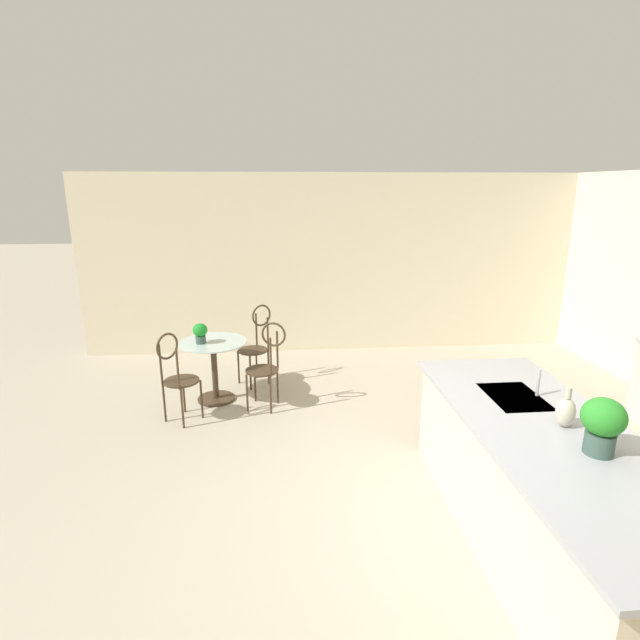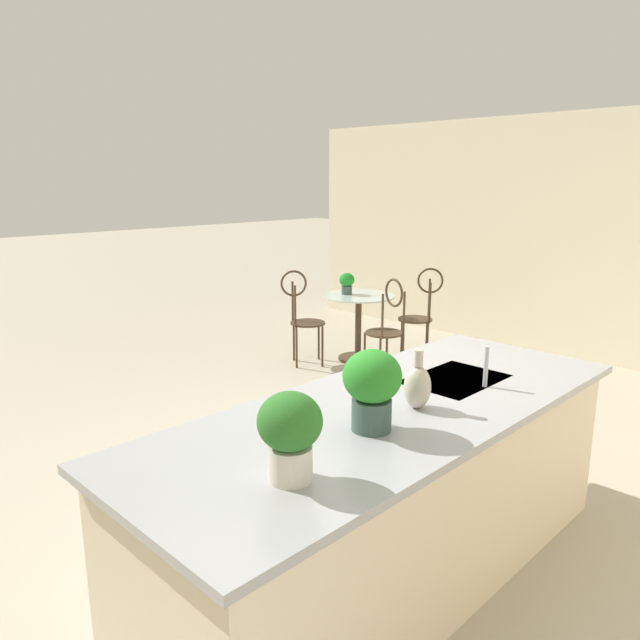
# 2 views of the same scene
# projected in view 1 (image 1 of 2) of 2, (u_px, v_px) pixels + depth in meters

# --- Properties ---
(ground_plane) EXTENTS (40.00, 40.00, 0.00)m
(ground_plane) POSITION_uv_depth(u_px,v_px,m) (410.00, 525.00, 3.72)
(ground_plane) COLOR #B2A893
(wall_left_window) EXTENTS (0.12, 7.80, 2.70)m
(wall_left_window) POSITION_uv_depth(u_px,v_px,m) (341.00, 264.00, 7.46)
(wall_left_window) COLOR beige
(wall_left_window) RESTS_ON ground
(kitchen_island) EXTENTS (2.80, 1.06, 0.92)m
(kitchen_island) POSITION_uv_depth(u_px,v_px,m) (545.00, 490.00, 3.38)
(kitchen_island) COLOR beige
(kitchen_island) RESTS_ON ground
(bistro_table) EXTENTS (0.80, 0.80, 0.74)m
(bistro_table) POSITION_uv_depth(u_px,v_px,m) (214.00, 365.00, 5.79)
(bistro_table) COLOR #3D2D1E
(bistro_table) RESTS_ON ground
(chair_near_window) EXTENTS (0.53, 0.53, 1.04)m
(chair_near_window) POSITION_uv_depth(u_px,v_px,m) (256.00, 341.00, 6.28)
(chair_near_window) COLOR #3D2D1E
(chair_near_window) RESTS_ON ground
(chair_by_island) EXTENTS (0.53, 0.53, 1.04)m
(chair_by_island) POSITION_uv_depth(u_px,v_px,m) (177.00, 373.00, 5.20)
(chair_by_island) COLOR #3D2D1E
(chair_by_island) RESTS_ON ground
(chair_toward_desk) EXTENTS (0.47, 0.52, 1.04)m
(chair_toward_desk) POSITION_uv_depth(u_px,v_px,m) (267.00, 361.00, 5.55)
(chair_toward_desk) COLOR #3D2D1E
(chair_toward_desk) RESTS_ON ground
(sink_faucet) EXTENTS (0.02, 0.02, 0.22)m
(sink_faucet) POSITION_uv_depth(u_px,v_px,m) (538.00, 382.00, 3.77)
(sink_faucet) COLOR #B2B5BA
(sink_faucet) RESTS_ON kitchen_island
(potted_plant_on_table) EXTENTS (0.17, 0.17, 0.24)m
(potted_plant_on_table) POSITION_uv_depth(u_px,v_px,m) (200.00, 332.00, 5.62)
(potted_plant_on_table) COLOR #385147
(potted_plant_on_table) RESTS_ON bistro_table
(potted_plant_counter_near) EXTENTS (0.26, 0.26, 0.36)m
(potted_plant_counter_near) POSITION_uv_depth(u_px,v_px,m) (603.00, 423.00, 2.93)
(potted_plant_counter_near) COLOR #385147
(potted_plant_counter_near) RESTS_ON kitchen_island
(vase_on_counter) EXTENTS (0.13, 0.13, 0.29)m
(vase_on_counter) POSITION_uv_depth(u_px,v_px,m) (566.00, 411.00, 3.29)
(vase_on_counter) COLOR #BCB29E
(vase_on_counter) RESTS_ON kitchen_island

